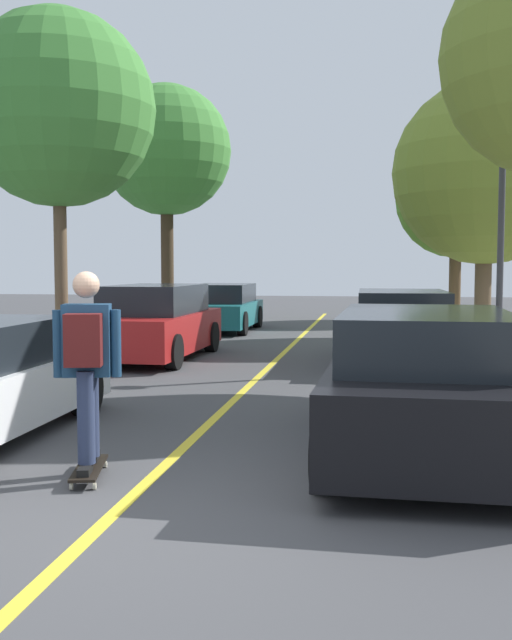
{
  "coord_description": "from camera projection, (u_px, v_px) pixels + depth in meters",
  "views": [
    {
      "loc": [
        1.91,
        -5.02,
        1.85
      ],
      "look_at": [
        -0.16,
        7.86,
        0.89
      ],
      "focal_mm": 41.92,
      "sensor_mm": 36.0,
      "label": 1
    }
  ],
  "objects": [
    {
      "name": "parked_car_right_near",
      "position": [
        402.0,
        328.0,
        14.0
      ],
      "size": [
        1.95,
        4.48,
        1.38
      ],
      "color": "black",
      "rests_on": "ground"
    },
    {
      "name": "center_line",
      "position": [
        220.0,
        413.0,
        9.32
      ],
      "size": [
        0.12,
        39.2,
        0.01
      ],
      "primitive_type": "cube",
      "color": "gold",
      "rests_on": "ground"
    },
    {
      "name": "parked_car_left_far",
      "position": [
        222.0,
        308.0,
        21.11
      ],
      "size": [
        1.9,
        4.06,
        1.32
      ],
      "color": "#196066",
      "rests_on": "ground"
    },
    {
      "name": "street_tree_right_near",
      "position": [
        485.0,
        173.0,
        18.19
      ],
      "size": [
        4.51,
        4.51,
        6.23
      ],
      "color": "brown",
      "rests_on": "sidewalk_right"
    },
    {
      "name": "skateboarder",
      "position": [
        87.0,
        358.0,
        6.38
      ],
      "size": [
        0.59,
        0.7,
        1.69
      ],
      "color": "black",
      "rests_on": "skateboard"
    },
    {
      "name": "street_tree_right_far",
      "position": [
        456.0,
        198.0,
        24.76
      ],
      "size": [
        4.01,
        4.01,
        5.98
      ],
      "color": "#4C3823",
      "rests_on": "sidewalk_right"
    },
    {
      "name": "street_tree_left_nearest",
      "position": [
        58.0,
        109.0,
        15.16
      ],
      "size": [
        3.97,
        3.97,
        6.87
      ],
      "color": "brown",
      "rests_on": "sidewalk_left"
    },
    {
      "name": "parked_car_left_near",
      "position": [
        155.0,
        323.0,
        14.74
      ],
      "size": [
        1.88,
        4.27,
        1.46
      ],
      "color": "maroon",
      "rests_on": "ground"
    },
    {
      "name": "ground",
      "position": [
        105.0,
        522.0,
        5.38
      ],
      "size": [
        80.0,
        80.0,
        0.0
      ],
      "primitive_type": "plane",
      "color": "#424244"
    },
    {
      "name": "streetlamp",
      "position": [
        502.0,
        189.0,
        13.49
      ],
      "size": [
        0.36,
        0.24,
        5.36
      ],
      "color": "#38383D",
      "rests_on": "sidewalk_right"
    },
    {
      "name": "parked_car_right_nearest",
      "position": [
        425.0,
        384.0,
        7.28
      ],
      "size": [
        1.98,
        4.24,
        1.41
      ],
      "color": "black",
      "rests_on": "ground"
    },
    {
      "name": "street_tree_left_near",
      "position": [
        166.0,
        151.0,
        22.99
      ],
      "size": [
        4.0,
        4.0,
        7.26
      ],
      "color": "#3D2D1E",
      "rests_on": "sidewalk_left"
    },
    {
      "name": "skateboard",
      "position": [
        89.0,
        468.0,
        6.49
      ],
      "size": [
        0.4,
        0.87,
        0.1
      ],
      "color": "black",
      "rests_on": "ground"
    }
  ]
}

